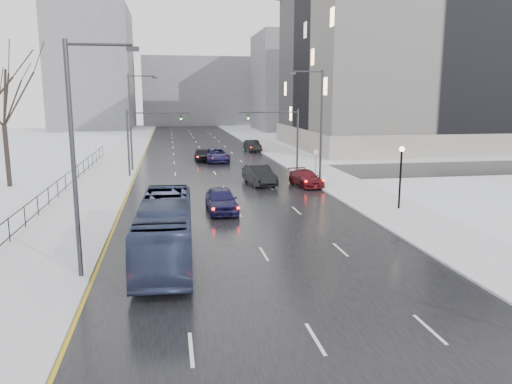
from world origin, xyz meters
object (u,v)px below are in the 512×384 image
no_uturn_sign (316,155)px  sedan_right_far (306,178)px  mast_signal_left (139,135)px  bus (165,230)px  sedan_center_far (203,155)px  streetlight_r_mid (319,122)px  mast_signal_right (287,133)px  lamppost_r_mid (401,168)px  sedan_right_cross (216,155)px  streetlight_l_near (78,149)px  sedan_right_distant (253,146)px  sedan_right_near (259,175)px  tree_park_e (10,188)px  streetlight_l_far (132,117)px  sedan_center_near (221,200)px

no_uturn_sign → sedan_right_far: 4.53m
mast_signal_left → no_uturn_sign: (16.53, -4.00, -1.81)m
bus → sedan_center_far: (4.24, 37.06, -0.70)m
streetlight_r_mid → mast_signal_right: 8.18m
lamppost_r_mid → streetlight_r_mid: bearing=105.8°
streetlight_r_mid → sedan_right_cross: size_ratio=1.73×
streetlight_l_near → lamppost_r_mid: streetlight_l_near is taller
sedan_right_distant → sedan_right_far: bearing=-95.1°
mast_signal_right → bus: 28.79m
sedan_right_near → sedan_right_distant: 27.54m
sedan_right_near → sedan_right_cross: sedan_right_near is taller
sedan_right_cross → mast_signal_right: bearing=-60.7°
streetlight_r_mid → bus: (-12.97, -17.98, -4.11)m
mast_signal_left → sedan_center_far: 13.39m
tree_park_e → sedan_right_distant: 35.49m
streetlight_l_far → no_uturn_sign: size_ratio=3.70×
streetlight_l_near → sedan_right_distant: size_ratio=2.09×
mast_signal_left → bus: 26.23m
sedan_right_far → sedan_right_distant: (0.00, 28.52, 0.10)m
streetlight_l_far → bus: size_ratio=0.95×
no_uturn_sign → sedan_center_near: 16.25m
sedan_center_near → sedan_right_near: bearing=65.0°
streetlight_r_mid → lamppost_r_mid: (2.83, -10.00, -2.67)m
bus → mast_signal_left: bearing=97.6°
mast_signal_right → sedan_right_far: bearing=-90.9°
sedan_right_cross → streetlight_r_mid: bearing=-71.6°
sedan_right_cross → sedan_center_far: bearing=137.8°
mast_signal_right → bus: (-12.13, -25.98, -2.60)m
sedan_center_near → sedan_right_distant: sedan_center_near is taller
sedan_center_far → sedan_right_distant: size_ratio=0.95×
streetlight_l_near → sedan_right_far: bearing=52.8°
tree_park_e → streetlight_l_near: bearing=-67.3°
streetlight_l_near → sedan_center_near: size_ratio=2.06×
tree_park_e → sedan_center_near: 21.16m
tree_park_e → sedan_right_far: bearing=-8.4°
lamppost_r_mid → no_uturn_sign: lamppost_r_mid is taller
sedan_right_cross → sedan_center_far: 1.96m
streetlight_l_near → sedan_center_far: size_ratio=2.21×
sedan_right_far → sedan_right_cross: bearing=102.0°
streetlight_r_mid → sedan_right_cross: (-7.19, 17.84, -4.77)m
sedan_right_far → bus: bearing=-130.8°
mast_signal_right → sedan_center_far: 13.99m
sedan_center_far → streetlight_r_mid: bearing=-67.8°
mast_signal_right → sedan_center_near: 18.79m
bus → sedan_center_near: size_ratio=2.17×
streetlight_r_mid → streetlight_l_near: same height
bus → sedan_right_near: (8.09, 19.50, -0.61)m
mast_signal_left → sedan_right_near: 12.85m
tree_park_e → sedan_center_far: tree_park_e is taller
tree_park_e → sedan_right_far: tree_park_e is taller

